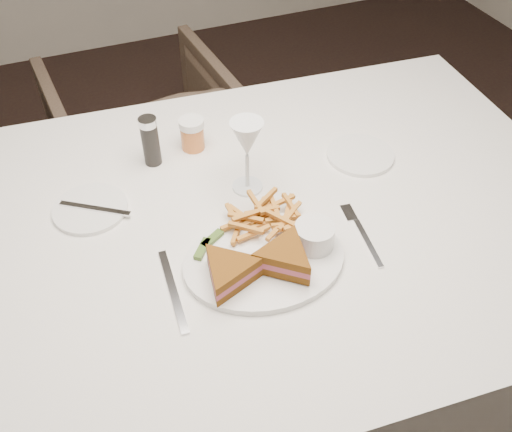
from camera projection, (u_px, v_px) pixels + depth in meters
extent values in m
cube|color=silver|center=(249.00, 322.00, 1.47)|extent=(1.59, 1.12, 0.75)
imported|color=#4E3D2F|center=(145.00, 133.00, 2.16)|extent=(0.67, 0.63, 0.64)
ellipsoid|color=white|center=(264.00, 261.00, 1.11)|extent=(0.34, 0.27, 0.01)
cube|color=silver|center=(173.00, 290.00, 1.07)|extent=(0.03, 0.21, 0.00)
cylinder|color=white|center=(90.00, 209.00, 1.22)|extent=(0.16, 0.16, 0.01)
cylinder|color=white|center=(360.00, 155.00, 1.36)|extent=(0.16, 0.16, 0.01)
cylinder|color=black|center=(150.00, 141.00, 1.30)|extent=(0.04, 0.04, 0.12)
cylinder|color=#C86A30|center=(192.00, 134.00, 1.36)|extent=(0.06, 0.06, 0.08)
cube|color=#3E5F21|center=(212.00, 239.00, 1.14)|extent=(0.06, 0.04, 0.01)
cube|color=#3E5F21|center=(202.00, 249.00, 1.12)|extent=(0.05, 0.05, 0.01)
cylinder|color=white|center=(314.00, 236.00, 1.12)|extent=(0.08, 0.08, 0.05)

